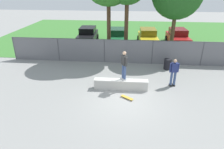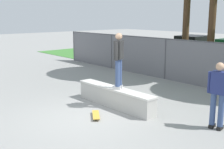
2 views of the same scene
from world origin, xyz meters
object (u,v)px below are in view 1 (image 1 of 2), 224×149
Objects in this scene: skateboarder at (124,64)px; bystander at (174,72)px; skateboard at (127,98)px; car_black at (88,35)px; trash_bin at (168,64)px; car_green at (117,36)px; concrete_ledge at (121,84)px; car_yellow at (148,37)px; car_red at (178,37)px.

bystander is (3.10, 0.73, -0.65)m from skateboarder.
skateboard is 0.18× the size of car_black.
trash_bin is at bearing 88.01° from bystander.
car_green is at bearing 96.62° from skateboarder.
skateboarder is at bearing -131.78° from trash_bin.
car_black is 5.25× the size of trash_bin.
skateboard is at bearing -69.48° from concrete_ledge.
car_black is at bearing 177.78° from car_yellow.
skateboard is at bearing -77.51° from skateboarder.
concrete_ledge is 3.42m from bystander.
trash_bin reaches higher than concrete_ledge.
trash_bin is at bearing -106.09° from car_red.
skateboard is 5.58m from trash_bin.
car_green is 3.28m from car_yellow.
bystander is 2.91m from trash_bin.
car_red is 2.35× the size of bystander.
concrete_ledge is 1.83× the size of bystander.
car_red is at bearing 5.02° from car_yellow.
car_black is at bearing 112.51° from skateboarder.
skateboarder is at bearing -116.12° from car_red.
concrete_ledge is at bearing -84.33° from car_green.
concrete_ledge is 0.78× the size of car_yellow.
car_black is 2.35× the size of bystander.
trash_bin is (3.37, 3.59, 0.08)m from concrete_ledge.
car_yellow is at bearing 78.69° from skateboarder.
skateboard is 12.91m from car_red.
car_green is at bearing 114.25° from bystander.
car_green is at bearing 95.67° from concrete_ledge.
car_black reaches higher than trash_bin.
trash_bin reaches higher than skateboard.
skateboarder is 2.37× the size of skateboard.
skateboarder is 0.43× the size of car_green.
trash_bin is at bearing -43.02° from car_black.
car_yellow is 1.00× the size of car_red.
car_green is 8.00m from trash_bin.
bystander is at bearing -91.99° from trash_bin.
bystander is at bearing -84.07° from car_yellow.
car_red is 7.45m from trash_bin.
concrete_ledge is 4.10× the size of trash_bin.
skateboard is 0.18× the size of car_yellow.
car_green is at bearing -7.89° from car_black.
car_green reaches higher than concrete_ledge.
skateboarder is at bearing -67.49° from car_black.
concrete_ledge is 0.78× the size of car_black.
trash_bin is (0.10, 2.84, -0.60)m from bystander.
car_yellow reaches higher than skateboard.
bystander reaches higher than skateboard.
skateboard is at bearing -68.41° from car_black.
bystander is at bearing 12.92° from concrete_ledge.
car_black is at bearing 172.11° from car_green.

